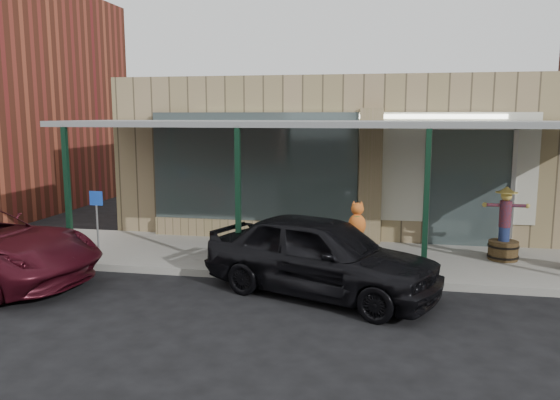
# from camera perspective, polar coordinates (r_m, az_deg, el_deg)

# --- Properties ---
(ground) EXTENTS (120.00, 120.00, 0.00)m
(ground) POSITION_cam_1_polar(r_m,az_deg,el_deg) (8.81, 3.57, -12.65)
(ground) COLOR black
(ground) RESTS_ON ground
(sidewalk) EXTENTS (40.00, 3.20, 0.15)m
(sidewalk) POSITION_cam_1_polar(r_m,az_deg,el_deg) (12.20, 5.73, -6.18)
(sidewalk) COLOR gray
(sidewalk) RESTS_ON ground
(storefront) EXTENTS (12.00, 6.25, 4.20)m
(storefront) POSITION_cam_1_polar(r_m,az_deg,el_deg) (16.37, 7.28, 4.79)
(storefront) COLOR #917A59
(storefront) RESTS_ON ground
(awning) EXTENTS (12.00, 3.00, 3.04)m
(awning) POSITION_cam_1_polar(r_m,az_deg,el_deg) (11.75, 5.94, 7.74)
(awning) COLOR gray
(awning) RESTS_ON ground
(block_buildings_near) EXTENTS (61.00, 8.00, 8.00)m
(block_buildings_near) POSITION_cam_1_polar(r_m,az_deg,el_deg) (17.38, 14.34, 10.34)
(block_buildings_near) COLOR brown
(block_buildings_near) RESTS_ON ground
(barrel_scarecrow) EXTENTS (0.96, 0.75, 1.60)m
(barrel_scarecrow) POSITION_cam_1_polar(r_m,az_deg,el_deg) (12.64, 22.36, -3.41)
(barrel_scarecrow) COLOR #49381D
(barrel_scarecrow) RESTS_ON sidewalk
(handicap_sign) EXTENTS (0.31, 0.04, 1.48)m
(handicap_sign) POSITION_cam_1_polar(r_m,az_deg,el_deg) (12.32, -18.59, -1.55)
(handicap_sign) COLOR gray
(handicap_sign) RESTS_ON sidewalk
(parked_sedan) EXTENTS (4.66, 3.21, 1.61)m
(parked_sedan) POSITION_cam_1_polar(r_m,az_deg,el_deg) (9.90, 4.28, -5.74)
(parked_sedan) COLOR black
(parked_sedan) RESTS_ON ground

